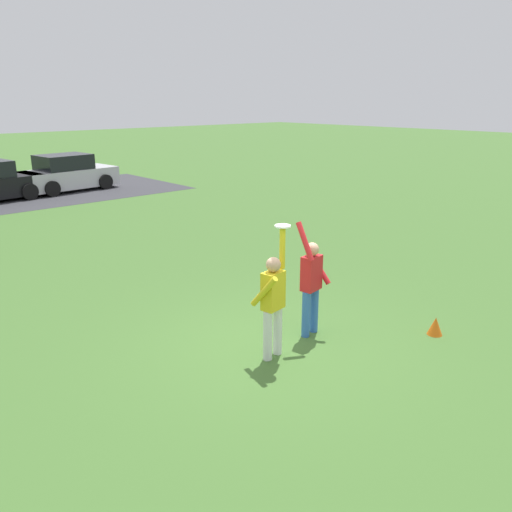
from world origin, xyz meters
name	(u,v)px	position (x,y,z in m)	size (l,w,h in m)	color
ground_plane	(275,344)	(0.00, 0.00, 0.00)	(120.00, 120.00, 0.00)	#426B2D
person_catcher	(273,299)	(-0.32, -0.28, 0.98)	(0.56, 0.49, 2.08)	silver
person_defender	(311,281)	(0.74, -0.12, 0.98)	(0.58, 0.49, 2.04)	#3366B7
frisbee_disc	(283,226)	(-0.10, -0.24, 2.09)	(0.25, 0.25, 0.02)	white
parked_car_silver	(67,174)	(3.82, 17.00, 0.73)	(4.27, 2.37, 1.59)	#BCBCC1
field_cone_orange	(435,326)	(2.32, -1.61, 0.16)	(0.26, 0.26, 0.32)	orange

